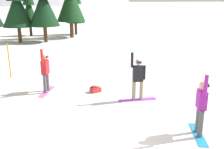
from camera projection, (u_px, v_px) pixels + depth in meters
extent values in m
plane|color=white|center=(124.00, 140.00, 7.63)|extent=(800.00, 800.00, 0.00)
cube|color=#1E8CD8|center=(198.00, 134.00, 7.96)|extent=(0.74, 1.45, 0.02)
cylinder|color=#4C4C51|center=(198.00, 119.00, 7.99)|extent=(0.15, 0.15, 0.86)
cylinder|color=#4C4C51|center=(201.00, 124.00, 7.68)|extent=(0.15, 0.15, 0.86)
cube|color=#8C1E8C|center=(202.00, 100.00, 7.64)|extent=(0.36, 0.46, 0.56)
cylinder|color=#8C1E8C|center=(199.00, 97.00, 7.89)|extent=(0.11, 0.11, 0.58)
cylinder|color=#8C1E8C|center=(206.00, 85.00, 7.24)|extent=(0.11, 0.11, 0.60)
sphere|color=tan|center=(203.00, 85.00, 7.51)|extent=(0.24, 0.24, 0.24)
cube|color=black|center=(208.00, 85.00, 7.50)|extent=(0.09, 0.17, 0.08)
cube|color=#993FD8|center=(137.00, 100.00, 10.71)|extent=(1.58, 0.39, 0.02)
cylinder|color=gray|center=(141.00, 90.00, 10.62)|extent=(0.15, 0.15, 0.80)
cylinder|color=gray|center=(134.00, 91.00, 10.57)|extent=(0.15, 0.15, 0.80)
cube|color=black|center=(138.00, 74.00, 10.39)|extent=(0.42, 0.27, 0.64)
cylinder|color=black|center=(144.00, 72.00, 10.43)|extent=(0.11, 0.11, 0.58)
cylinder|color=black|center=(132.00, 60.00, 10.19)|extent=(0.11, 0.11, 0.60)
sphere|color=tan|center=(138.00, 62.00, 10.26)|extent=(0.24, 0.24, 0.24)
cube|color=black|center=(139.00, 63.00, 10.12)|extent=(0.17, 0.05, 0.08)
cube|color=pink|center=(47.00, 92.00, 11.65)|extent=(0.81, 1.46, 0.02)
cylinder|color=#4C4C51|center=(48.00, 82.00, 11.69)|extent=(0.15, 0.15, 0.82)
cylinder|color=#4C4C51|center=(45.00, 84.00, 11.38)|extent=(0.15, 0.15, 0.82)
cube|color=red|center=(45.00, 67.00, 11.34)|extent=(0.37, 0.46, 0.60)
cylinder|color=red|center=(47.00, 65.00, 11.58)|extent=(0.11, 0.11, 0.58)
cylinder|color=red|center=(42.00, 56.00, 10.94)|extent=(0.11, 0.11, 0.60)
sphere|color=tan|center=(44.00, 57.00, 11.21)|extent=(0.24, 0.24, 0.24)
cube|color=black|center=(47.00, 57.00, 11.19)|extent=(0.10, 0.17, 0.08)
cube|color=red|center=(95.00, 90.00, 11.61)|extent=(0.52, 0.44, 0.23)
cube|color=maroon|center=(94.00, 87.00, 11.55)|extent=(0.26, 0.27, 0.07)
cylinder|color=black|center=(100.00, 89.00, 11.74)|extent=(0.12, 0.05, 0.02)
cylinder|color=orange|center=(9.00, 61.00, 13.43)|extent=(0.06, 0.06, 1.83)
cylinder|color=#472D19|center=(31.00, 30.00, 29.44)|extent=(0.30, 0.30, 1.32)
cone|color=#143819|center=(29.00, 11.00, 28.86)|extent=(1.97, 1.97, 2.81)
cylinder|color=#472D19|center=(20.00, 35.00, 24.79)|extent=(0.34, 0.34, 1.50)
cone|color=black|center=(17.00, 10.00, 24.13)|extent=(2.83, 2.83, 3.19)
cylinder|color=#472D19|center=(72.00, 29.00, 28.04)|extent=(0.40, 0.40, 1.75)
cone|color=#143819|center=(71.00, 3.00, 27.28)|extent=(3.04, 3.04, 3.71)
cylinder|color=#472D19|center=(76.00, 29.00, 30.53)|extent=(0.31, 0.31, 1.36)
cone|color=#143819|center=(75.00, 10.00, 29.94)|extent=(2.26, 2.26, 2.89)
cylinder|color=#472D19|center=(46.00, 34.00, 25.05)|extent=(0.35, 0.35, 1.55)
cone|color=black|center=(44.00, 8.00, 24.38)|extent=(2.90, 2.90, 3.29)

